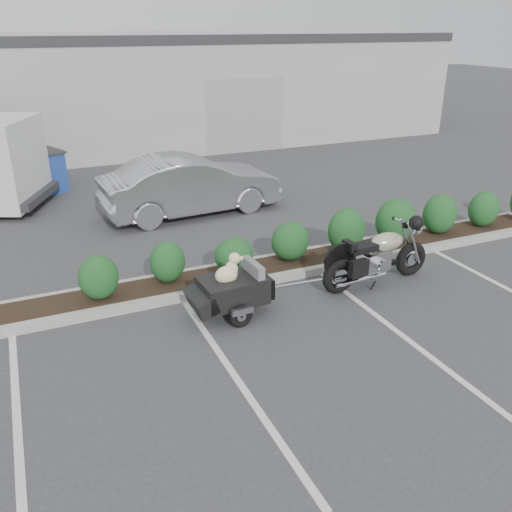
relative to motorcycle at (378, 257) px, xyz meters
name	(u,v)px	position (x,y,z in m)	size (l,w,h in m)	color
ground	(311,331)	(-1.87, -0.98, -0.52)	(90.00, 90.00, 0.00)	#38383A
planter_kerb	(301,263)	(-0.87, 1.22, -0.45)	(12.00, 1.00, 0.15)	#9E9E93
building	(106,87)	(-1.87, 16.02, 1.48)	(26.00, 10.00, 4.00)	#9EA099
motorcycle	(378,257)	(0.00, 0.00, 0.00)	(2.28, 0.77, 1.31)	black
pet_trailer	(231,289)	(-2.79, 0.02, -0.07)	(1.82, 1.02, 1.08)	black
sedan	(191,185)	(-1.80, 5.17, 0.20)	(1.52, 4.35, 1.43)	#ADADB5
dumpster	(29,173)	(-5.34, 8.56, 0.06)	(2.05, 1.74, 1.14)	navy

